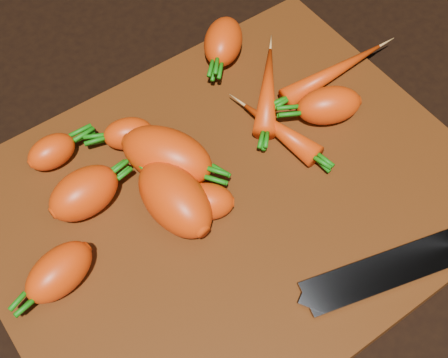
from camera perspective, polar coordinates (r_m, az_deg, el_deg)
ground at (r=0.66m, az=0.51°, el=-2.27°), size 2.00×2.00×0.01m
cutting_board at (r=0.65m, az=0.51°, el=-1.76°), size 0.50×0.40×0.01m
carrot_0 at (r=0.63m, az=-12.68°, el=-1.27°), size 0.08×0.05×0.05m
carrot_1 at (r=0.62m, az=-1.63°, el=-2.07°), size 0.07×0.06×0.04m
carrot_2 at (r=0.64m, az=-5.24°, el=2.13°), size 0.10×0.11×0.06m
carrot_3 at (r=0.61m, az=-4.52°, el=-1.80°), size 0.06×0.10×0.06m
carrot_4 at (r=0.76m, az=-0.07°, el=12.45°), size 0.08×0.08×0.04m
carrot_5 at (r=0.68m, az=-15.49°, el=2.41°), size 0.05×0.04×0.03m
carrot_6 at (r=0.70m, az=9.57°, el=6.66°), size 0.08×0.07×0.04m
carrot_7 at (r=0.72m, az=4.00°, el=8.18°), size 0.10×0.11×0.03m
carrot_8 at (r=0.75m, az=9.99°, el=9.61°), size 0.14×0.03×0.03m
carrot_9 at (r=0.68m, az=5.12°, el=4.43°), size 0.04×0.10×0.03m
carrot_10 at (r=0.68m, az=-8.77°, el=4.13°), size 0.06×0.05×0.03m
carrot_11 at (r=0.60m, az=-14.84°, el=-8.21°), size 0.08×0.06×0.04m
knife at (r=0.63m, az=17.44°, el=-6.99°), size 0.32×0.11×0.02m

